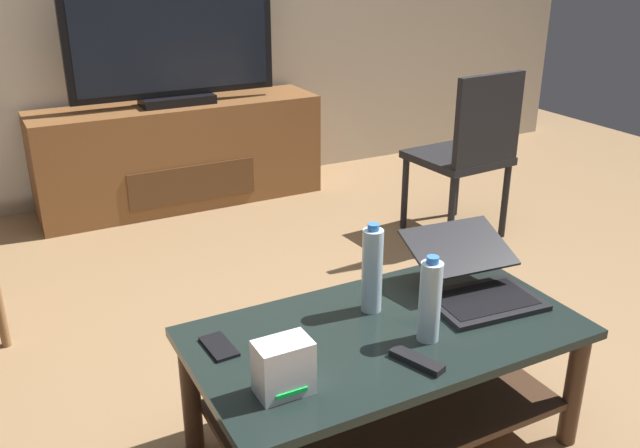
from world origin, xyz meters
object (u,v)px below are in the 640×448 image
Objects in this scene: coffee_table at (384,366)px; laptop at (474,279)px; media_cabinet at (181,154)px; water_bottle_near at (430,301)px; cell_phone at (219,347)px; dining_chair at (469,148)px; television at (172,39)px; water_bottle_far at (372,270)px; router_box at (284,367)px; tv_remote at (417,361)px.

laptop is at bearing 7.62° from coffee_table.
media_cabinet is at bearing 87.45° from coffee_table.
water_bottle_near is (0.08, -0.10, 0.26)m from coffee_table.
coffee_table is 8.34× the size of cell_phone.
dining_chair is 2.07m from cell_phone.
television is 4.53× the size of water_bottle_near.
water_bottle_far is 2.08× the size of cell_phone.
cell_phone is (-1.76, -1.07, -0.07)m from dining_chair.
router_box is 0.29m from cell_phone.
cell_phone is (-0.59, -2.31, 0.12)m from media_cabinet.
laptop is 1.62× the size of water_bottle_near.
laptop is 0.33m from water_bottle_near.
laptop is (0.26, -2.39, 0.17)m from media_cabinet.
laptop is 1.47× the size of water_bottle_far.
tv_remote is (-0.13, -2.64, 0.13)m from media_cabinet.
router_box is at bearing -148.38° from water_bottle_far.
water_bottle_far is 0.52m from cell_phone.
water_bottle_far is (-0.09, -2.30, -0.42)m from television.
coffee_table is at bearing 19.01° from router_box.
laptop is at bearing 13.69° from router_box.
television is at bearing 87.84° from water_bottle_far.
media_cabinet is at bearing 87.86° from water_bottle_far.
router_box is at bearing -175.69° from water_bottle_near.
media_cabinet is at bearing 96.17° from laptop.
coffee_table is 7.30× the size of tv_remote.
cell_phone is (-0.48, 0.13, 0.14)m from coffee_table.
dining_chair is (1.29, 1.21, 0.21)m from coffee_table.
television reaches higher than water_bottle_far.
coffee_table is at bearing -136.84° from dining_chair.
cell_phone is at bearing -104.40° from television.
cell_phone is at bearing -104.27° from media_cabinet.
coffee_table is 2.52m from television.
media_cabinet reaches higher than coffee_table.
coffee_table is 2.44m from media_cabinet.
coffee_table is 0.29m from water_bottle_near.
television is 2.67m from tv_remote.
tv_remote is at bearing -98.44° from water_bottle_far.
cell_phone is (-0.50, 0.01, -0.13)m from water_bottle_far.
television reaches higher than coffee_table.
water_bottle_near is 0.23m from water_bottle_far.
water_bottle_near is at bearing 21.78° from tv_remote.
coffee_table is at bearing 127.20° from water_bottle_near.
dining_chair reaches higher than laptop.
laptop is (0.26, -2.37, -0.50)m from television.
television is at bearing 134.11° from dining_chair.
dining_chair is 6.45× the size of cell_phone.
media_cabinet is at bearing 72.69° from cell_phone.
laptop is 0.85m from cell_phone.
cell_phone is 0.88× the size of tv_remote.
cell_phone is at bearing -148.71° from dining_chair.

